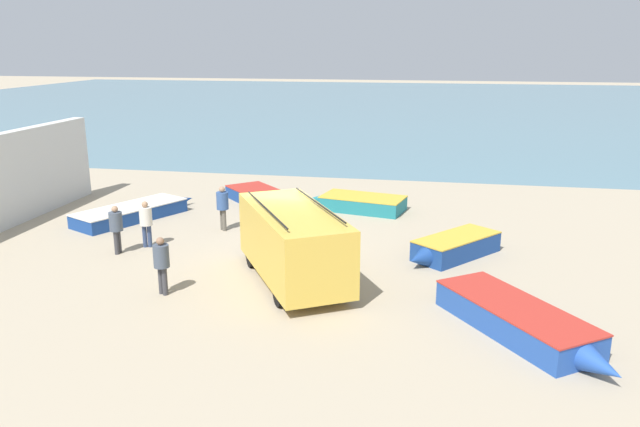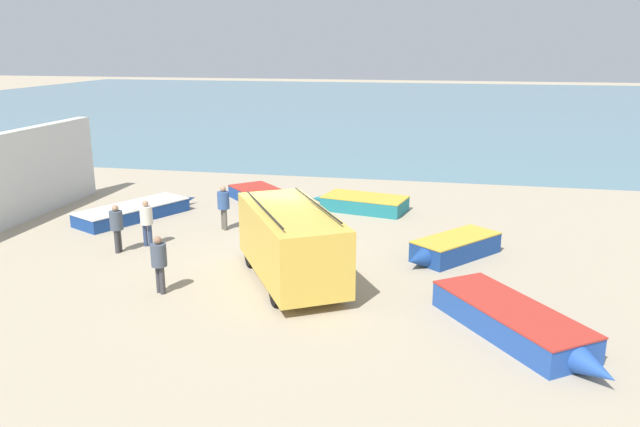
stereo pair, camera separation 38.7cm
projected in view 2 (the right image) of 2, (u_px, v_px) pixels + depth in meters
name	position (u px, v px, depth m)	size (l,w,h in m)	color
ground_plane	(285.00, 252.00, 20.66)	(200.00, 200.00, 0.00)	tan
sea_water	(405.00, 105.00, 69.74)	(120.00, 80.00, 0.01)	slate
harbor_wall	(6.00, 180.00, 23.34)	(0.50, 10.97, 3.50)	silver
parked_van	(290.00, 242.00, 17.93)	(4.30, 5.47, 2.28)	gold
fishing_rowboat_0	(453.00, 248.00, 20.07)	(3.10, 3.50, 0.68)	navy
fishing_rowboat_1	(136.00, 211.00, 24.70)	(3.44, 5.30, 0.54)	navy
fishing_rowboat_2	(362.00, 203.00, 25.82)	(4.21, 2.38, 0.60)	#1E757F
fishing_rowboat_3	(515.00, 322.00, 14.72)	(3.92, 4.83, 0.67)	#234CA3
fishing_rowboat_4	(262.00, 196.00, 27.09)	(3.57, 3.70, 0.54)	navy
fisherman_0	(224.00, 204.00, 22.94)	(0.44, 0.44, 1.66)	#5B564C
fisherman_1	(146.00, 219.00, 21.09)	(0.42, 0.42, 1.60)	navy
fisherman_2	(117.00, 224.00, 20.44)	(0.43, 0.43, 1.62)	#38383D
fisherman_3	(159.00, 259.00, 17.07)	(0.43, 0.43, 1.65)	#38383D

